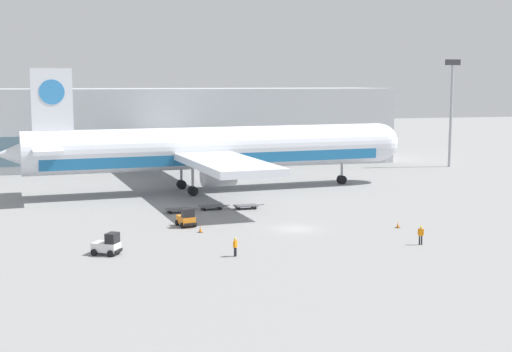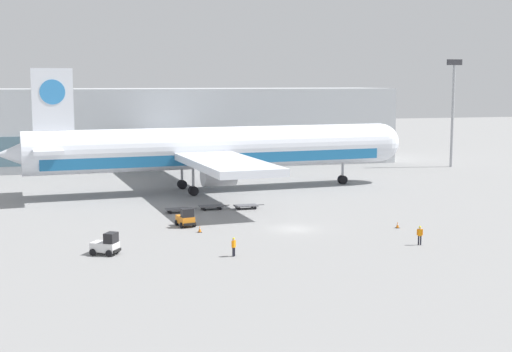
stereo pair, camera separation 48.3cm
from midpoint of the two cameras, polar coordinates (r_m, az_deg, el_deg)
ground_plane at (r=74.77m, az=2.92°, el=-4.25°), size 400.00×400.00×0.00m
terminal_building at (r=132.83m, az=-8.65°, el=3.91°), size 90.00×18.20×14.00m
light_mast at (r=132.54m, az=15.26°, el=5.60°), size 2.80×0.50×19.16m
airplane_main at (r=99.74m, az=-3.84°, el=2.12°), size 58.08×48.47×17.00m
baggage_tug_foreground at (r=76.10m, az=-5.77°, el=-3.39°), size 2.03×2.67×2.00m
baggage_tug_mid at (r=65.02m, az=-11.99°, el=-5.42°), size 2.82×2.57×2.00m
baggage_dolly_lead at (r=84.25m, az=-6.44°, el=-2.67°), size 3.72×1.57×0.48m
baggage_dolly_second at (r=85.92m, az=-3.76°, el=-2.44°), size 3.72×1.57×0.48m
baggage_dolly_third at (r=86.12m, az=-0.97°, el=-2.40°), size 3.72×1.57×0.48m
ground_crew_near at (r=62.97m, az=-1.90°, el=-5.57°), size 0.44×0.42×1.70m
ground_crew_far at (r=69.03m, az=12.85°, el=-4.51°), size 0.54×0.33×1.83m
traffic_cone_near at (r=76.57m, az=11.11°, el=-3.85°), size 0.40×0.40×0.68m
traffic_cone_far at (r=73.13m, az=-4.66°, el=-4.26°), size 0.40×0.40×0.70m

